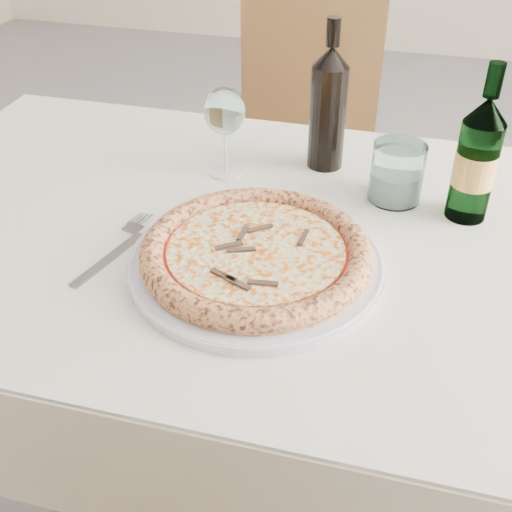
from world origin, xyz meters
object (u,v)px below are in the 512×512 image
object	(u,v)px
chair_far	(307,133)
pizza	(256,252)
wine_glass	(225,113)
tumbler	(396,176)
beer_bottle	(477,160)
plate	(256,262)
dining_table	(272,279)
wine_bottle	(328,107)

from	to	relation	value
chair_far	pizza	distance (m)	0.97
wine_glass	tumbler	size ratio (longest dim) A/B	1.63
beer_bottle	tumbler	bearing A→B (deg)	168.38
plate	pizza	distance (m)	0.02
pizza	beer_bottle	world-z (taller)	beer_bottle
dining_table	pizza	size ratio (longest dim) A/B	4.14
dining_table	wine_bottle	size ratio (longest dim) A/B	5.16
wine_glass	wine_bottle	bearing A→B (deg)	25.35
pizza	beer_bottle	size ratio (longest dim) A/B	1.31
wine_bottle	chair_far	bearing A→B (deg)	103.56
dining_table	wine_glass	xyz separation A→B (m)	(-0.13, 0.16, 0.21)
pizza	chair_far	bearing A→B (deg)	96.60
wine_glass	beer_bottle	xyz separation A→B (m)	(0.41, -0.03, -0.01)
plate	dining_table	bearing A→B (deg)	90.00
dining_table	plate	distance (m)	0.15
plate	wine_bottle	bearing A→B (deg)	83.72
dining_table	chair_far	size ratio (longest dim) A/B	1.45
tumbler	plate	bearing A→B (deg)	-124.55
chair_far	plate	world-z (taller)	chair_far
dining_table	beer_bottle	world-z (taller)	beer_bottle
pizza	wine_glass	distance (m)	0.30
plate	beer_bottle	size ratio (longest dim) A/B	1.47
plate	wine_bottle	xyz separation A→B (m)	(0.04, 0.33, 0.10)
dining_table	plate	size ratio (longest dim) A/B	3.71
chair_far	beer_bottle	xyz separation A→B (m)	(0.39, -0.71, 0.32)
wine_glass	wine_bottle	xyz separation A→B (m)	(0.16, 0.08, -0.00)
dining_table	tumbler	bearing A→B (deg)	40.81
wine_glass	wine_bottle	size ratio (longest dim) A/B	0.61
dining_table	tumbler	size ratio (longest dim) A/B	13.89
beer_bottle	pizza	bearing A→B (deg)	-141.93
tumbler	wine_bottle	world-z (taller)	wine_bottle
dining_table	wine_bottle	xyz separation A→B (m)	(0.04, 0.23, 0.21)
pizza	beer_bottle	distance (m)	0.37
beer_bottle	wine_bottle	distance (m)	0.27
pizza	wine_glass	world-z (taller)	wine_glass
chair_far	pizza	xyz separation A→B (m)	(0.11, -0.94, 0.25)
wine_glass	wine_bottle	world-z (taller)	wine_bottle
pizza	tumbler	xyz separation A→B (m)	(0.17, 0.25, 0.02)
plate	pizza	size ratio (longest dim) A/B	1.12
chair_far	wine_bottle	xyz separation A→B (m)	(0.15, -0.60, 0.34)
chair_far	pizza	world-z (taller)	chair_far
plate	tumbler	size ratio (longest dim) A/B	3.74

